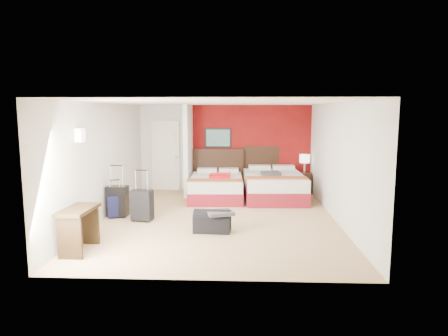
# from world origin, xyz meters

# --- Properties ---
(ground) EXTENTS (6.50, 6.50, 0.00)m
(ground) POSITION_xyz_m (0.00, 0.00, 0.00)
(ground) COLOR #D1B080
(ground) RESTS_ON ground
(room_walls) EXTENTS (5.02, 6.52, 2.50)m
(room_walls) POSITION_xyz_m (-1.40, 1.42, 1.26)
(room_walls) COLOR silver
(room_walls) RESTS_ON ground
(red_accent_panel) EXTENTS (3.50, 0.04, 2.50)m
(red_accent_panel) POSITION_xyz_m (0.75, 3.23, 1.25)
(red_accent_panel) COLOR maroon
(red_accent_panel) RESTS_ON ground
(partition_wall) EXTENTS (0.12, 1.20, 2.50)m
(partition_wall) POSITION_xyz_m (-1.00, 2.61, 1.25)
(partition_wall) COLOR silver
(partition_wall) RESTS_ON ground
(entry_door) EXTENTS (0.82, 0.06, 2.05)m
(entry_door) POSITION_xyz_m (-1.75, 3.20, 1.02)
(entry_door) COLOR silver
(entry_door) RESTS_ON ground
(bed_left) EXTENTS (1.45, 2.02, 0.59)m
(bed_left) POSITION_xyz_m (-0.18, 2.01, 0.30)
(bed_left) COLOR silver
(bed_left) RESTS_ON ground
(bed_right) EXTENTS (1.64, 2.28, 0.66)m
(bed_right) POSITION_xyz_m (1.35, 2.08, 0.33)
(bed_right) COLOR silver
(bed_right) RESTS_ON ground
(red_suitcase_open) EXTENTS (0.63, 0.80, 0.09)m
(red_suitcase_open) POSITION_xyz_m (-0.08, 1.91, 0.64)
(red_suitcase_open) COLOR red
(red_suitcase_open) RESTS_ON bed_left
(jacket_bundle) EXTENTS (0.53, 0.45, 0.11)m
(jacket_bundle) POSITION_xyz_m (1.25, 1.78, 0.72)
(jacket_bundle) COLOR #3F3E44
(jacket_bundle) RESTS_ON bed_right
(nightstand) EXTENTS (0.43, 0.43, 0.58)m
(nightstand) POSITION_xyz_m (2.28, 2.90, 0.29)
(nightstand) COLOR #321D10
(nightstand) RESTS_ON ground
(table_lamp) EXTENTS (0.33, 0.33, 0.52)m
(table_lamp) POSITION_xyz_m (2.28, 2.90, 0.84)
(table_lamp) COLOR silver
(table_lamp) RESTS_ON nightstand
(suitcase_black) EXTENTS (0.46, 0.30, 0.67)m
(suitcase_black) POSITION_xyz_m (-2.23, 0.03, 0.33)
(suitcase_black) COLOR black
(suitcase_black) RESTS_ON ground
(suitcase_charcoal) EXTENTS (0.47, 0.34, 0.64)m
(suitcase_charcoal) POSITION_xyz_m (-1.61, -0.28, 0.32)
(suitcase_charcoal) COLOR black
(suitcase_charcoal) RESTS_ON ground
(suitcase_navy) EXTENTS (0.39, 0.32, 0.47)m
(suitcase_navy) POSITION_xyz_m (-2.26, -0.04, 0.24)
(suitcase_navy) COLOR black
(suitcase_navy) RESTS_ON ground
(duffel_bag) EXTENTS (0.73, 0.43, 0.36)m
(duffel_bag) POSITION_xyz_m (-0.07, -0.99, 0.18)
(duffel_bag) COLOR black
(duffel_bag) RESTS_ON ground
(jacket_draped) EXTENTS (0.59, 0.55, 0.06)m
(jacket_draped) POSITION_xyz_m (0.08, -1.04, 0.39)
(jacket_draped) COLOR #3C3C41
(jacket_draped) RESTS_ON duffel_bag
(desk) EXTENTS (0.47, 0.90, 0.74)m
(desk) POSITION_xyz_m (-2.20, -2.17, 0.37)
(desk) COLOR black
(desk) RESTS_ON ground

